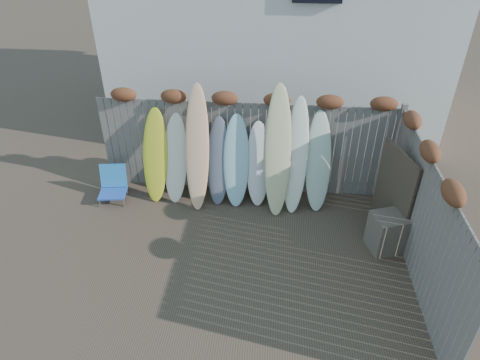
# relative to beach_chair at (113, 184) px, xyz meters

# --- Properties ---
(ground) EXTENTS (80.00, 80.00, 0.00)m
(ground) POSITION_rel_beach_chair_xyz_m (2.71, -1.80, -0.33)
(ground) COLOR #493A2D
(back_fence) EXTENTS (6.05, 0.28, 2.24)m
(back_fence) POSITION_rel_beach_chair_xyz_m (2.77, 0.60, 0.85)
(back_fence) COLOR slate
(back_fence) RESTS_ON ground
(right_fence) EXTENTS (0.28, 4.40, 2.24)m
(right_fence) POSITION_rel_beach_chair_xyz_m (5.71, -1.54, 0.81)
(right_fence) COLOR slate
(right_fence) RESTS_ON ground
(beach_chair) EXTENTS (0.61, 0.64, 0.72)m
(beach_chair) POSITION_rel_beach_chair_xyz_m (0.00, 0.00, 0.00)
(beach_chair) COLOR blue
(beach_chair) RESTS_ON ground
(wooden_crate) EXTENTS (0.74, 0.68, 0.72)m
(wooden_crate) POSITION_rel_beach_chair_xyz_m (5.40, -1.06, 0.03)
(wooden_crate) COLOR #6C5951
(wooden_crate) RESTS_ON ground
(lattice_panel) EXTENTS (0.37, 1.11, 1.72)m
(lattice_panel) POSITION_rel_beach_chair_xyz_m (5.49, -0.57, 0.53)
(lattice_panel) COLOR #3B2C23
(lattice_panel) RESTS_ON ground
(surfboard_0) EXTENTS (0.56, 0.71, 1.90)m
(surfboard_0) POSITION_rel_beach_chair_xyz_m (0.91, 0.21, 0.62)
(surfboard_0) COLOR yellow
(surfboard_0) RESTS_ON ground
(surfboard_1) EXTENTS (0.55, 0.69, 1.80)m
(surfboard_1) POSITION_rel_beach_chair_xyz_m (1.33, 0.21, 0.57)
(surfboard_1) COLOR white
(surfboard_1) RESTS_ON ground
(surfboard_2) EXTENTS (0.49, 0.86, 2.43)m
(surfboard_2) POSITION_rel_beach_chair_xyz_m (1.81, 0.11, 0.88)
(surfboard_2) COLOR #FFBA99
(surfboard_2) RESTS_ON ground
(surfboard_3) EXTENTS (0.45, 0.63, 1.77)m
(surfboard_3) POSITION_rel_beach_chair_xyz_m (2.20, 0.21, 0.55)
(surfboard_3) COLOR slate
(surfboard_3) RESTS_ON ground
(surfboard_4) EXTENTS (0.55, 0.68, 1.84)m
(surfboard_4) POSITION_rel_beach_chair_xyz_m (2.56, 0.20, 0.59)
(surfboard_4) COLOR #98CED9
(surfboard_4) RESTS_ON ground
(surfboard_5) EXTENTS (0.53, 0.65, 1.69)m
(surfboard_5) POSITION_rel_beach_chair_xyz_m (3.00, 0.24, 0.51)
(surfboard_5) COLOR white
(surfboard_5) RESTS_ON ground
(surfboard_6) EXTENTS (0.55, 0.90, 2.49)m
(surfboard_6) POSITION_rel_beach_chair_xyz_m (3.38, 0.08, 0.91)
(surfboard_6) COLOR beige
(surfboard_6) RESTS_ON ground
(surfboard_7) EXTENTS (0.51, 0.81, 2.24)m
(surfboard_7) POSITION_rel_beach_chair_xyz_m (3.74, 0.15, 0.79)
(surfboard_7) COLOR white
(surfboard_7) RESTS_ON ground
(surfboard_8) EXTENTS (0.57, 0.75, 1.97)m
(surfboard_8) POSITION_rel_beach_chair_xyz_m (4.18, 0.21, 0.65)
(surfboard_8) COLOR beige
(surfboard_8) RESTS_ON ground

